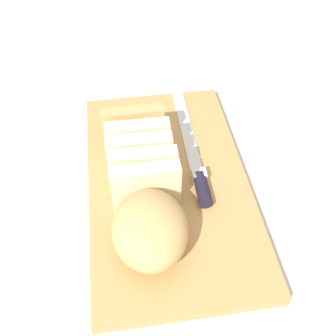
% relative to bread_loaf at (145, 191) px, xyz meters
% --- Properties ---
extents(ground_plane, '(3.00, 3.00, 0.00)m').
position_rel_bread_loaf_xyz_m(ground_plane, '(0.05, -0.04, -0.06)').
color(ground_plane, beige).
extents(cutting_board, '(0.47, 0.28, 0.02)m').
position_rel_bread_loaf_xyz_m(cutting_board, '(0.05, -0.04, -0.05)').
color(cutting_board, tan).
rests_on(cutting_board, ground_plane).
extents(bread_loaf, '(0.29, 0.12, 0.09)m').
position_rel_bread_loaf_xyz_m(bread_loaf, '(0.00, 0.00, 0.00)').
color(bread_loaf, tan).
rests_on(bread_loaf, cutting_board).
extents(bread_knife, '(0.30, 0.03, 0.02)m').
position_rel_bread_loaf_xyz_m(bread_knife, '(0.06, -0.09, -0.03)').
color(bread_knife, silver).
rests_on(bread_knife, cutting_board).
extents(crumb_near_knife, '(0.01, 0.01, 0.01)m').
position_rel_bread_loaf_xyz_m(crumb_near_knife, '(-0.04, -0.03, -0.04)').
color(crumb_near_knife, tan).
rests_on(crumb_near_knife, cutting_board).
extents(crumb_near_loaf, '(0.01, 0.01, 0.01)m').
position_rel_bread_loaf_xyz_m(crumb_near_loaf, '(0.01, -0.10, -0.04)').
color(crumb_near_loaf, tan).
rests_on(crumb_near_loaf, cutting_board).
extents(crumb_stray_left, '(0.01, 0.01, 0.01)m').
position_rel_bread_loaf_xyz_m(crumb_stray_left, '(0.01, -0.02, -0.04)').
color(crumb_stray_left, tan).
rests_on(crumb_stray_left, cutting_board).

